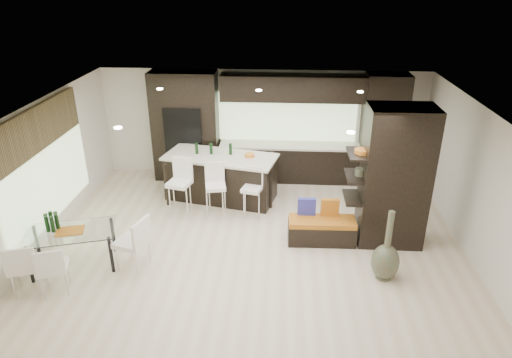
# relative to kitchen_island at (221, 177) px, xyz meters

# --- Properties ---
(ground) EXTENTS (8.00, 8.00, 0.00)m
(ground) POSITION_rel_kitchen_island_xyz_m (0.90, -2.03, -0.52)
(ground) COLOR beige
(ground) RESTS_ON ground
(back_wall) EXTENTS (8.00, 0.02, 2.70)m
(back_wall) POSITION_rel_kitchen_island_xyz_m (0.90, 1.47, 0.83)
(back_wall) COLOR silver
(back_wall) RESTS_ON ground
(left_wall) EXTENTS (0.02, 7.00, 2.70)m
(left_wall) POSITION_rel_kitchen_island_xyz_m (-3.10, -2.03, 0.83)
(left_wall) COLOR silver
(left_wall) RESTS_ON ground
(right_wall) EXTENTS (0.02, 7.00, 2.70)m
(right_wall) POSITION_rel_kitchen_island_xyz_m (4.90, -2.03, 0.83)
(right_wall) COLOR silver
(right_wall) RESTS_ON ground
(ceiling) EXTENTS (8.00, 7.00, 0.02)m
(ceiling) POSITION_rel_kitchen_island_xyz_m (0.90, -2.03, 2.18)
(ceiling) COLOR white
(ceiling) RESTS_ON ground
(window_left) EXTENTS (0.04, 3.20, 1.90)m
(window_left) POSITION_rel_kitchen_island_xyz_m (-3.06, -1.83, 0.83)
(window_left) COLOR #B2D199
(window_left) RESTS_ON left_wall
(window_back) EXTENTS (3.40, 0.04, 1.20)m
(window_back) POSITION_rel_kitchen_island_xyz_m (1.50, 1.43, 1.03)
(window_back) COLOR #B2D199
(window_back) RESTS_ON back_wall
(stone_accent) EXTENTS (0.08, 3.00, 0.80)m
(stone_accent) POSITION_rel_kitchen_island_xyz_m (-3.03, -1.83, 1.73)
(stone_accent) COLOR brown
(stone_accent) RESTS_ON left_wall
(ceiling_spots) EXTENTS (4.00, 3.00, 0.02)m
(ceiling_spots) POSITION_rel_kitchen_island_xyz_m (0.90, -1.78, 2.16)
(ceiling_spots) COLOR white
(ceiling_spots) RESTS_ON ceiling
(back_cabinetry) EXTENTS (6.80, 0.68, 2.70)m
(back_cabinetry) POSITION_rel_kitchen_island_xyz_m (1.40, 1.14, 0.83)
(back_cabinetry) COLOR black
(back_cabinetry) RESTS_ON ground
(refrigerator) EXTENTS (0.90, 0.68, 1.90)m
(refrigerator) POSITION_rel_kitchen_island_xyz_m (-1.00, 1.09, 0.43)
(refrigerator) COLOR black
(refrigerator) RESTS_ON ground
(partition_column) EXTENTS (1.20, 0.80, 2.70)m
(partition_column) POSITION_rel_kitchen_island_xyz_m (3.50, -1.63, 0.83)
(partition_column) COLOR black
(partition_column) RESTS_ON ground
(kitchen_island) EXTENTS (2.70, 1.61, 1.05)m
(kitchen_island) POSITION_rel_kitchen_island_xyz_m (0.00, 0.00, 0.00)
(kitchen_island) COLOR black
(kitchen_island) RESTS_ON ground
(stool_left) EXTENTS (0.55, 0.55, 1.02)m
(stool_left) POSITION_rel_kitchen_island_xyz_m (-0.77, -0.87, -0.01)
(stool_left) COLOR white
(stool_left) RESTS_ON ground
(stool_mid) EXTENTS (0.49, 0.49, 0.95)m
(stool_mid) POSITION_rel_kitchen_island_xyz_m (-0.00, -0.85, -0.05)
(stool_mid) COLOR white
(stool_mid) RESTS_ON ground
(stool_right) EXTENTS (0.48, 0.48, 0.89)m
(stool_right) POSITION_rel_kitchen_island_xyz_m (0.77, -0.84, -0.08)
(stool_right) COLOR white
(stool_right) RESTS_ON ground
(bench) EXTENTS (1.31, 0.52, 0.50)m
(bench) POSITION_rel_kitchen_island_xyz_m (2.20, -1.79, -0.27)
(bench) COLOR black
(bench) RESTS_ON ground
(floor_vase) EXTENTS (0.58, 0.58, 1.30)m
(floor_vase) POSITION_rel_kitchen_island_xyz_m (3.20, -2.88, 0.12)
(floor_vase) COLOR #484C37
(floor_vase) RESTS_ON ground
(dining_table) EXTENTS (1.66, 1.22, 0.71)m
(dining_table) POSITION_rel_kitchen_island_xyz_m (-2.26, -2.87, -0.17)
(dining_table) COLOR white
(dining_table) RESTS_ON ground
(chair_near) EXTENTS (0.58, 0.58, 0.83)m
(chair_near) POSITION_rel_kitchen_island_xyz_m (-2.26, -3.59, -0.11)
(chair_near) COLOR white
(chair_near) RESTS_ON ground
(chair_far) EXTENTS (0.60, 0.60, 0.87)m
(chair_far) POSITION_rel_kitchen_island_xyz_m (-2.73, -3.60, -0.09)
(chair_far) COLOR white
(chair_far) RESTS_ON ground
(chair_end) EXTENTS (0.64, 0.64, 0.94)m
(chair_end) POSITION_rel_kitchen_island_xyz_m (-1.19, -2.87, -0.06)
(chair_end) COLOR white
(chair_end) RESTS_ON ground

